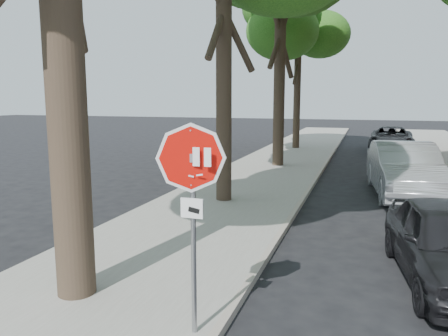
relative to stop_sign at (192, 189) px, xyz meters
The scene contains 7 objects.
sidewalk_left 12.31m from the stop_sign, 98.51° to the left, with size 4.00×55.00×0.12m, color gray.
curb_left 12.17m from the stop_sign, 88.81° to the left, with size 0.12×55.00×0.13m, color #9E9384.
curb_right 13.03m from the stop_sign, 68.86° to the left, with size 0.12×55.00×0.13m, color #9E9384.
stop_sign is the anchor object (origin of this frame).
tree_far 21.88m from the stop_sign, 95.46° to the left, with size 5.29×4.91×9.33m.
car_b 10.22m from the stop_sign, 72.22° to the left, with size 1.75×5.03×1.66m, color #9EA1A6.
car_d 22.10m from the stop_sign, 81.40° to the left, with size 2.34×5.07×1.41m, color black.
Camera 1 is at (1.22, -4.69, 3.01)m, focal length 35.00 mm.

